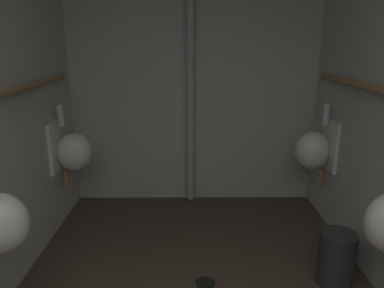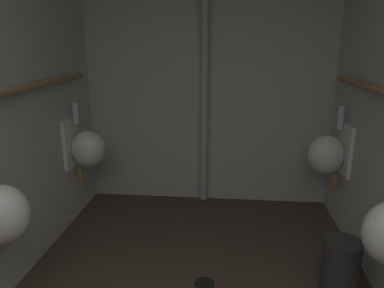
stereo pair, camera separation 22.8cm
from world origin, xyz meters
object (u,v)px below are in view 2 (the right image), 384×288
urinal_left_far (86,148)px  urinal_right_far (329,153)px  standpipe_back_wall (205,67)px  floor_drain (204,283)px  waste_bin (341,267)px

urinal_left_far → urinal_right_far: size_ratio=1.00×
standpipe_back_wall → urinal_right_far: bearing=-21.7°
floor_drain → urinal_left_far: bearing=142.3°
floor_drain → urinal_right_far: bearing=42.3°
urinal_right_far → floor_drain: size_ratio=5.39×
urinal_right_far → floor_drain: bearing=-137.7°
standpipe_back_wall → floor_drain: size_ratio=19.26×
urinal_left_far → standpipe_back_wall: standpipe_back_wall is taller
floor_drain → waste_bin: (0.89, -0.00, 0.19)m
floor_drain → waste_bin: bearing=-0.2°
floor_drain → waste_bin: size_ratio=0.37×
urinal_left_far → standpipe_back_wall: 1.32m
urinal_left_far → standpipe_back_wall: (1.03, 0.47, 0.68)m
urinal_left_far → floor_drain: (1.13, -0.87, -0.69)m
waste_bin → urinal_right_far: bearing=83.3°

